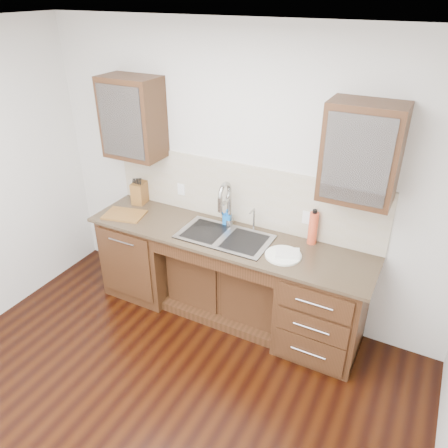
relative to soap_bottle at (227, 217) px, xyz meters
The scene contains 25 objects.
ground 1.94m from the soap_bottle, 86.94° to the right, with size 4.00×3.50×0.10m, color black.
ceiling 2.40m from the soap_bottle, 86.94° to the right, with size 4.00×3.50×0.10m, color white.
wall_back 0.41m from the soap_bottle, 62.68° to the left, with size 4.00×0.10×2.70m, color silver.
base_cabinet_left 1.04m from the soap_bottle, 167.50° to the right, with size 0.70×0.62×0.88m, color #593014.
base_cabinet_center 0.65m from the soap_bottle, 49.32° to the right, with size 1.20×0.44×0.70m, color #593014.
base_cabinet_right 1.19m from the soap_bottle, 10.45° to the right, with size 0.70×0.62×0.88m, color #593014.
countertop 0.24m from the soap_bottle, 67.11° to the right, with size 2.70×0.65×0.03m, color #84705B.
backsplash 0.26m from the soap_bottle, 51.02° to the left, with size 2.70×0.02×0.59m, color beige.
sink 0.29m from the soap_bottle, 68.52° to the right, with size 0.84×0.46×0.19m, color #9E9EA5.
faucet 0.12m from the soap_bottle, 26.78° to the left, with size 0.04×0.04×0.40m, color #999993.
filter_tap 0.27m from the soap_bottle, ahead, with size 0.02×0.02×0.24m, color #999993.
upper_cabinet_left 1.28m from the soap_bottle, behind, with size 0.55×0.34×0.75m, color #593014.
upper_cabinet_right 1.41m from the soap_bottle, ahead, with size 0.55×0.34×0.75m, color #593014.
outlet_left 0.59m from the soap_bottle, behind, with size 0.08×0.01×0.12m, color white.
outlet_right 0.75m from the soap_bottle, ahead, with size 0.08×0.01×0.12m, color white.
soap_bottle is the anchor object (origin of this frame).
water_bottle 0.82m from the soap_bottle, ahead, with size 0.08×0.08×0.30m, color #E9512E.
plate 0.73m from the soap_bottle, 22.25° to the right, with size 0.31×0.31×0.02m, color white.
dish_towel 0.75m from the soap_bottle, 20.29° to the right, with size 0.20×0.15×0.03m, color white.
knife_block 1.03m from the soap_bottle, behind, with size 0.12×0.20×0.22m, color #A36E48.
cutting_board 1.03m from the soap_bottle, 162.79° to the right, with size 0.38×0.27×0.02m, color brown.
cup_left_a 1.30m from the soap_bottle, behind, with size 0.12×0.12×0.10m, color white.
cup_left_b 1.17m from the soap_bottle, behind, with size 0.10×0.10×0.09m, color white.
cup_right_a 1.26m from the soap_bottle, ahead, with size 0.11×0.11×0.09m, color white.
cup_right_b 1.42m from the soap_bottle, ahead, with size 0.11×0.11×0.10m, color silver.
Camera 1 is at (1.56, -1.60, 2.92)m, focal length 35.00 mm.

